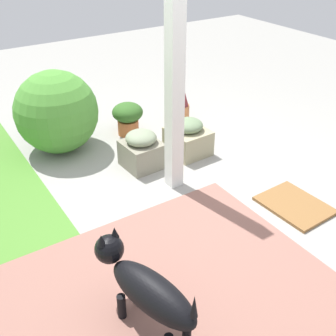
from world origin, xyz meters
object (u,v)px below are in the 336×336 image
(stone_planter_near, at_px, (141,150))
(round_shrub, at_px, (56,112))
(porch_pillar, at_px, (175,71))
(terracotta_pot_spiky, at_px, (179,99))
(terracotta_pot_broad, at_px, (128,116))
(dog, at_px, (146,288))
(stone_planter_nearest, at_px, (188,138))
(doormat, at_px, (295,205))

(stone_planter_near, height_order, round_shrub, round_shrub)
(porch_pillar, height_order, terracotta_pot_spiky, porch_pillar)
(terracotta_pot_broad, relative_size, dog, 0.46)
(dog, bearing_deg, terracotta_pot_spiky, -38.08)
(terracotta_pot_broad, bearing_deg, stone_planter_near, 162.00)
(stone_planter_near, relative_size, round_shrub, 0.45)
(porch_pillar, distance_m, terracotta_pot_broad, 1.53)
(porch_pillar, height_order, stone_planter_nearest, porch_pillar)
(porch_pillar, bearing_deg, terracotta_pot_broad, -7.02)
(stone_planter_near, xyz_separation_m, terracotta_pot_spiky, (0.71, -0.96, 0.12))
(porch_pillar, distance_m, dog, 1.86)
(dog, bearing_deg, round_shrub, -8.78)
(porch_pillar, xyz_separation_m, doormat, (-0.92, -0.72, -1.13))
(stone_planter_nearest, relative_size, terracotta_pot_spiky, 0.69)
(porch_pillar, xyz_separation_m, round_shrub, (1.30, 0.67, -0.69))
(terracotta_pot_spiky, relative_size, dog, 0.77)
(round_shrub, bearing_deg, stone_planter_nearest, -126.57)
(stone_planter_near, height_order, terracotta_pot_spiky, terracotta_pot_spiky)
(porch_pillar, xyz_separation_m, stone_planter_nearest, (0.44, -0.48, -0.96))
(round_shrub, xyz_separation_m, terracotta_pot_spiky, (-0.12, -1.54, -0.14))
(stone_planter_near, xyz_separation_m, dog, (-1.76, 0.98, 0.15))
(dog, bearing_deg, stone_planter_nearest, -41.80)
(terracotta_pot_broad, height_order, doormat, terracotta_pot_broad)
(stone_planter_nearest, xyz_separation_m, doormat, (-1.36, -0.23, -0.17))
(terracotta_pot_broad, bearing_deg, stone_planter_nearest, -156.75)
(dog, height_order, doormat, dog)
(round_shrub, bearing_deg, stone_planter_near, -145.19)
(round_shrub, relative_size, doormat, 1.50)
(terracotta_pot_broad, distance_m, doormat, 2.22)
(stone_planter_near, xyz_separation_m, round_shrub, (0.83, 0.58, 0.26))
(doormat, bearing_deg, terracotta_pot_spiky, -4.12)
(round_shrub, bearing_deg, dog, 171.22)
(stone_planter_nearest, distance_m, terracotta_pot_spiky, 0.84)
(dog, xyz_separation_m, doormat, (0.37, -1.79, -0.32))
(terracotta_pot_broad, xyz_separation_m, doormat, (-2.14, -0.57, -0.21))
(terracotta_pot_spiky, bearing_deg, stone_planter_nearest, 152.38)
(stone_planter_near, bearing_deg, porch_pillar, -168.75)
(terracotta_pot_broad, bearing_deg, porch_pillar, 172.98)
(doormat, bearing_deg, terracotta_pot_broad, 14.87)
(terracotta_pot_spiky, distance_m, dog, 3.14)
(stone_planter_nearest, bearing_deg, stone_planter_near, 87.52)
(round_shrub, xyz_separation_m, doormat, (-2.22, -1.39, -0.44))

